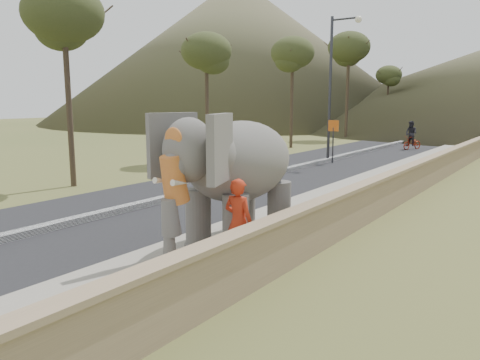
# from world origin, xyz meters

# --- Properties ---
(ground) EXTENTS (160.00, 160.00, 0.00)m
(ground) POSITION_xyz_m (0.00, 0.00, 0.00)
(ground) COLOR olive
(ground) RESTS_ON ground
(road) EXTENTS (7.00, 120.00, 0.03)m
(road) POSITION_xyz_m (-5.00, 10.00, 0.01)
(road) COLOR black
(road) RESTS_ON ground
(median) EXTENTS (0.35, 120.00, 0.22)m
(median) POSITION_xyz_m (-5.00, 10.00, 0.11)
(median) COLOR black
(median) RESTS_ON ground
(walkway) EXTENTS (3.00, 120.00, 0.15)m
(walkway) POSITION_xyz_m (0.00, 10.00, 0.07)
(walkway) COLOR #9E9687
(walkway) RESTS_ON ground
(parapet) EXTENTS (0.30, 120.00, 1.10)m
(parapet) POSITION_xyz_m (1.65, 10.00, 0.55)
(parapet) COLOR tan
(parapet) RESTS_ON ground
(lamppost) EXTENTS (1.76, 0.36, 8.00)m
(lamppost) POSITION_xyz_m (-4.69, 17.99, 4.87)
(lamppost) COLOR #303036
(lamppost) RESTS_ON ground
(signboard) EXTENTS (0.60, 0.08, 2.40)m
(signboard) POSITION_xyz_m (-4.50, 17.52, 1.64)
(signboard) COLOR #2D2D33
(signboard) RESTS_ON ground
(hill_left) EXTENTS (60.00, 60.00, 22.00)m
(hill_left) POSITION_xyz_m (-38.00, 55.00, 11.00)
(hill_left) COLOR brown
(hill_left) RESTS_ON ground
(elephant_and_man) EXTENTS (2.37, 4.24, 3.05)m
(elephant_and_man) POSITION_xyz_m (0.02, 2.28, 1.66)
(elephant_and_man) COLOR slate
(elephant_and_man) RESTS_ON ground
(motorcyclist) EXTENTS (1.28, 1.91, 2.04)m
(motorcyclist) POSITION_xyz_m (-3.00, 27.56, 0.80)
(motorcyclist) COLOR maroon
(motorcyclist) RESTS_ON ground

